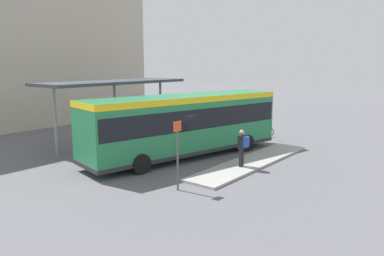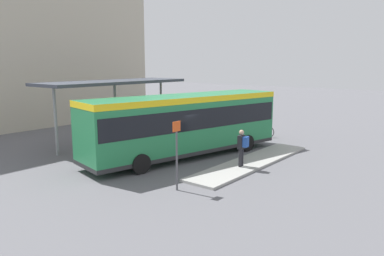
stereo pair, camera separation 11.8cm
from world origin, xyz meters
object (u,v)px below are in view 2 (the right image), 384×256
pedestrian_waiting (242,146)px  bicycle_yellow (263,131)px  city_bus (185,121)px  platform_sign (177,152)px  bicycle_green (242,129)px  bicycle_red (233,128)px  potted_planter_near_shelter (101,148)px  bicycle_blue (253,130)px

pedestrian_waiting → bicycle_yellow: (7.91, 3.10, -0.76)m
city_bus → pedestrian_waiting: city_bus is taller
platform_sign → pedestrian_waiting: bearing=-5.7°
bicycle_green → bicycle_red: size_ratio=1.02×
bicycle_red → bicycle_yellow: bearing=179.1°
bicycle_yellow → platform_sign: size_ratio=0.63×
bicycle_yellow → bicycle_red: 2.41m
bicycle_green → potted_planter_near_shelter: potted_planter_near_shelter is taller
potted_planter_near_shelter → bicycle_yellow: bearing=-19.0°
bicycle_blue → bicycle_green: size_ratio=0.99×
platform_sign → bicycle_blue: bearing=15.8°
pedestrian_waiting → potted_planter_near_shelter: (-3.04, 6.87, -0.56)m
city_bus → pedestrian_waiting: size_ratio=6.62×
bicycle_yellow → bicycle_blue: bicycle_yellow is taller
city_bus → bicycle_blue: city_bus is taller
potted_planter_near_shelter → platform_sign: (-1.24, -6.45, 0.97)m
bicycle_blue → platform_sign: (-12.28, -3.48, 1.22)m
pedestrian_waiting → bicycle_yellow: bearing=-75.9°
platform_sign → city_bus: bearing=36.1°
pedestrian_waiting → bicycle_green: size_ratio=1.15×
bicycle_blue → bicycle_green: bearing=-163.8°
pedestrian_waiting → bicycle_green: pedestrian_waiting is taller
potted_planter_near_shelter → bicycle_green: bearing=-11.3°
city_bus → bicycle_green: city_bus is taller
bicycle_yellow → bicycle_red: (-0.01, 2.41, -0.05)m
pedestrian_waiting → potted_planter_near_shelter: 7.54m
pedestrian_waiting → bicycle_red: size_ratio=1.17×
bicycle_green → platform_sign: size_ratio=0.55×
city_bus → bicycle_yellow: city_bus is taller
potted_planter_near_shelter → bicycle_blue: bearing=-15.1°
potted_planter_near_shelter → platform_sign: size_ratio=0.40×
pedestrian_waiting → bicycle_red: 9.67m
city_bus → bicycle_yellow: (7.77, -0.54, -1.57)m
city_bus → potted_planter_near_shelter: bearing=146.6°
bicycle_blue → potted_planter_near_shelter: (-11.05, 2.97, 0.25)m
bicycle_yellow → pedestrian_waiting: bearing=-66.4°
bicycle_yellow → platform_sign: 12.53m
city_bus → platform_sign: bearing=-131.9°
bicycle_green → platform_sign: platform_sign is taller
bicycle_yellow → potted_planter_near_shelter: potted_planter_near_shelter is taller
city_bus → platform_sign: 5.48m
pedestrian_waiting → bicycle_blue: (8.01, 3.90, -0.81)m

